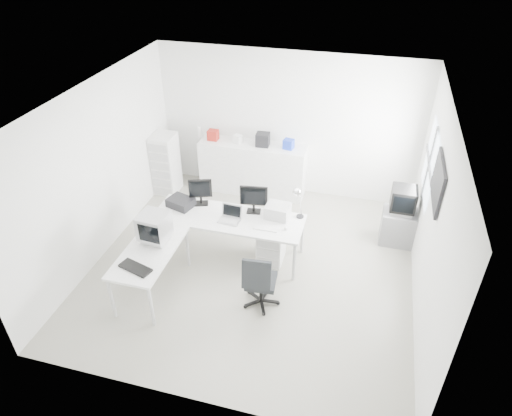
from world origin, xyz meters
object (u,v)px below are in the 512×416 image
(drawer_pedestal, at_px, (271,244))
(crt_monitor, at_px, (154,227))
(side_desk, at_px, (152,270))
(tv_cabinet, at_px, (398,227))
(laser_printer, at_px, (278,211))
(inkjet_printer, at_px, (181,202))
(lcd_monitor_small, at_px, (201,192))
(main_desk, at_px, (229,236))
(sideboard, at_px, (253,168))
(laptop, at_px, (229,215))
(filing_cabinet, at_px, (166,164))
(crt_tv, at_px, (403,201))
(office_chair, at_px, (261,279))
(lcd_monitor_large, at_px, (254,200))

(drawer_pedestal, relative_size, crt_monitor, 1.26)
(side_desk, relative_size, tv_cabinet, 2.31)
(laser_printer, xyz_separation_m, tv_cabinet, (1.92, 0.86, -0.55))
(inkjet_printer, height_order, lcd_monitor_small, lcd_monitor_small)
(main_desk, bearing_deg, drawer_pedestal, 4.09)
(inkjet_printer, xyz_separation_m, sideboard, (0.69, 1.95, -0.30))
(laptop, relative_size, filing_cabinet, 0.31)
(crt_monitor, height_order, crt_tv, crt_monitor)
(main_desk, relative_size, side_desk, 1.71)
(drawer_pedestal, xyz_separation_m, laptop, (-0.65, -0.15, 0.57))
(laser_printer, relative_size, office_chair, 0.39)
(filing_cabinet, bearing_deg, laser_printer, -28.48)
(lcd_monitor_large, relative_size, crt_monitor, 0.96)
(lcd_monitor_large, height_order, laser_printer, lcd_monitor_large)
(crt_tv, bearing_deg, sideboard, 161.10)
(main_desk, height_order, crt_tv, crt_tv)
(inkjet_printer, xyz_separation_m, laser_printer, (1.60, 0.12, 0.03))
(main_desk, relative_size, laptop, 6.34)
(side_desk, relative_size, crt_monitor, 2.94)
(crt_tv, height_order, sideboard, crt_tv)
(crt_monitor, distance_m, crt_tv, 4.02)
(drawer_pedestal, height_order, inkjet_printer, inkjet_printer)
(inkjet_printer, bearing_deg, laptop, 4.23)
(lcd_monitor_large, bearing_deg, inkjet_printer, 178.85)
(side_desk, bearing_deg, main_desk, 52.31)
(drawer_pedestal, height_order, office_chair, office_chair)
(side_desk, height_order, crt_monitor, crt_monitor)
(drawer_pedestal, height_order, crt_monitor, crt_monitor)
(lcd_monitor_small, distance_m, tv_cabinet, 3.40)
(side_desk, distance_m, filing_cabinet, 2.90)
(lcd_monitor_small, xyz_separation_m, crt_monitor, (-0.30, -1.10, 0.00))
(crt_monitor, xyz_separation_m, sideboard, (0.69, 2.90, -0.47))
(tv_cabinet, bearing_deg, lcd_monitor_large, -160.44)
(drawer_pedestal, relative_size, laser_printer, 1.62)
(office_chair, bearing_deg, crt_monitor, 171.20)
(lcd_monitor_small, distance_m, lcd_monitor_large, 0.90)
(lcd_monitor_small, distance_m, laptop, 0.70)
(drawer_pedestal, height_order, lcd_monitor_large, lcd_monitor_large)
(tv_cabinet, bearing_deg, crt_monitor, -151.34)
(drawer_pedestal, distance_m, crt_tv, 2.29)
(side_desk, bearing_deg, laser_printer, 39.52)
(lcd_monitor_large, xyz_separation_m, tv_cabinet, (2.32, 0.83, -0.68))
(side_desk, height_order, inkjet_printer, inkjet_printer)
(laptop, bearing_deg, sideboard, 99.49)
(filing_cabinet, bearing_deg, laptop, -42.47)
(lcd_monitor_large, xyz_separation_m, office_chair, (0.44, -1.21, -0.50))
(lcd_monitor_large, bearing_deg, lcd_monitor_small, 171.73)
(sideboard, bearing_deg, lcd_monitor_large, -74.15)
(lcd_monitor_small, relative_size, filing_cabinet, 0.39)
(laptop, relative_size, crt_monitor, 0.79)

